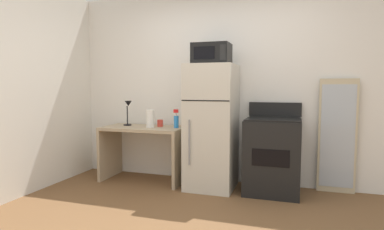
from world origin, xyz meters
name	(u,v)px	position (x,y,z in m)	size (l,w,h in m)	color
ground_plane	(187,230)	(0.00, 0.00, 0.00)	(12.00, 12.00, 0.00)	brown
wall_back_white	(227,87)	(0.00, 1.70, 1.30)	(5.00, 0.10, 2.60)	white
desk	(144,143)	(-1.08, 1.33, 0.52)	(1.13, 0.60, 0.75)	tan
desk_lamp	(128,109)	(-1.36, 1.39, 0.99)	(0.14, 0.12, 0.35)	black
paper_towel_roll	(150,119)	(-0.97, 1.30, 0.87)	(0.11, 0.11, 0.24)	white
coffee_mug	(160,123)	(-0.88, 1.43, 0.80)	(0.08, 0.08, 0.10)	#D83F33
spray_bottle	(176,121)	(-0.62, 1.37, 0.85)	(0.06, 0.06, 0.25)	#2D8CEA
refrigerator	(212,127)	(-0.11, 1.31, 0.79)	(0.60, 0.66, 1.58)	beige
microwave	(212,54)	(-0.11, 1.29, 1.71)	(0.46, 0.35, 0.26)	black
oven_range	(272,155)	(0.65, 1.33, 0.47)	(0.66, 0.61, 1.10)	black
leaning_mirror	(337,136)	(1.40, 1.59, 0.70)	(0.44, 0.03, 1.40)	#C6B793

